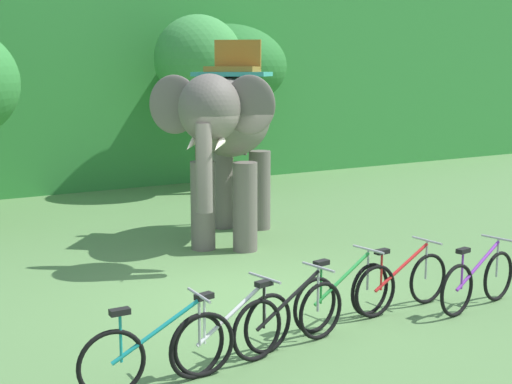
{
  "coord_description": "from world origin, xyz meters",
  "views": [
    {
      "loc": [
        -4.91,
        -8.4,
        3.19
      ],
      "look_at": [
        0.79,
        1.0,
        1.3
      ],
      "focal_mm": 49.53,
      "sensor_mm": 36.0,
      "label": 1
    }
  ],
  "objects_px": {
    "bike_teal": "(159,351)",
    "bike_purple": "(478,281)",
    "tree_far_left": "(228,67)",
    "bike_black": "(290,318)",
    "elephant": "(229,125)",
    "bike_red": "(402,283)",
    "bike_green": "(343,295)",
    "bike_white": "(234,332)",
    "tree_far_right": "(198,60)"
  },
  "relations": [
    {
      "from": "tree_far_right",
      "to": "bike_black",
      "type": "height_order",
      "value": "tree_far_right"
    },
    {
      "from": "tree_far_right",
      "to": "bike_green",
      "type": "height_order",
      "value": "tree_far_right"
    },
    {
      "from": "elephant",
      "to": "bike_black",
      "type": "distance_m",
      "value": 5.57
    },
    {
      "from": "bike_white",
      "to": "tree_far_left",
      "type": "bearing_deg",
      "value": 61.19
    },
    {
      "from": "bike_red",
      "to": "tree_far_left",
      "type": "bearing_deg",
      "value": 72.83
    },
    {
      "from": "tree_far_left",
      "to": "bike_black",
      "type": "relative_size",
      "value": 2.64
    },
    {
      "from": "bike_teal",
      "to": "bike_purple",
      "type": "distance_m",
      "value": 4.68
    },
    {
      "from": "elephant",
      "to": "bike_teal",
      "type": "height_order",
      "value": "elephant"
    },
    {
      "from": "tree_far_right",
      "to": "bike_red",
      "type": "height_order",
      "value": "tree_far_right"
    },
    {
      "from": "bike_white",
      "to": "bike_red",
      "type": "relative_size",
      "value": 0.99
    },
    {
      "from": "bike_white",
      "to": "bike_green",
      "type": "distance_m",
      "value": 1.87
    },
    {
      "from": "elephant",
      "to": "bike_white",
      "type": "height_order",
      "value": "elephant"
    },
    {
      "from": "elephant",
      "to": "bike_green",
      "type": "xyz_separation_m",
      "value": [
        -0.89,
        -4.54,
        -1.82
      ]
    },
    {
      "from": "bike_green",
      "to": "elephant",
      "type": "bearing_deg",
      "value": 78.96
    },
    {
      "from": "tree_far_left",
      "to": "bike_purple",
      "type": "xyz_separation_m",
      "value": [
        -2.41,
        -11.29,
        -2.91
      ]
    },
    {
      "from": "tree_far_right",
      "to": "elephant",
      "type": "height_order",
      "value": "tree_far_right"
    },
    {
      "from": "elephant",
      "to": "bike_purple",
      "type": "distance_m",
      "value": 5.44
    },
    {
      "from": "tree_far_left",
      "to": "bike_teal",
      "type": "xyz_separation_m",
      "value": [
        -7.08,
        -11.3,
        -2.91
      ]
    },
    {
      "from": "bike_teal",
      "to": "bike_green",
      "type": "xyz_separation_m",
      "value": [
        2.74,
        0.48,
        0.0
      ]
    },
    {
      "from": "elephant",
      "to": "bike_red",
      "type": "xyz_separation_m",
      "value": [
        0.11,
        -4.55,
        -1.82
      ]
    },
    {
      "from": "tree_far_right",
      "to": "tree_far_left",
      "type": "distance_m",
      "value": 1.94
    },
    {
      "from": "bike_green",
      "to": "bike_red",
      "type": "relative_size",
      "value": 0.99
    },
    {
      "from": "elephant",
      "to": "bike_black",
      "type": "relative_size",
      "value": 2.26
    },
    {
      "from": "bike_teal",
      "to": "bike_red",
      "type": "bearing_deg",
      "value": 7.29
    },
    {
      "from": "tree_far_left",
      "to": "bike_purple",
      "type": "relative_size",
      "value": 2.64
    },
    {
      "from": "bike_teal",
      "to": "bike_purple",
      "type": "xyz_separation_m",
      "value": [
        4.68,
        0.01,
        0.0
      ]
    },
    {
      "from": "bike_black",
      "to": "bike_white",
      "type": "bearing_deg",
      "value": -176.07
    },
    {
      "from": "bike_white",
      "to": "bike_red",
      "type": "distance_m",
      "value": 2.85
    },
    {
      "from": "bike_white",
      "to": "bike_black",
      "type": "relative_size",
      "value": 1.0
    },
    {
      "from": "elephant",
      "to": "bike_purple",
      "type": "relative_size",
      "value": 2.26
    },
    {
      "from": "bike_teal",
      "to": "bike_white",
      "type": "relative_size",
      "value": 1.01
    },
    {
      "from": "tree_far_left",
      "to": "bike_white",
      "type": "xyz_separation_m",
      "value": [
        -6.17,
        -11.22,
        -2.91
      ]
    },
    {
      "from": "bike_teal",
      "to": "bike_black",
      "type": "relative_size",
      "value": 1.01
    },
    {
      "from": "bike_white",
      "to": "bike_red",
      "type": "bearing_deg",
      "value": 8.03
    },
    {
      "from": "tree_far_left",
      "to": "bike_white",
      "type": "relative_size",
      "value": 2.65
    },
    {
      "from": "tree_far_right",
      "to": "bike_green",
      "type": "distance_m",
      "value": 10.49
    },
    {
      "from": "bike_green",
      "to": "bike_purple",
      "type": "bearing_deg",
      "value": -13.82
    },
    {
      "from": "bike_purple",
      "to": "bike_white",
      "type": "bearing_deg",
      "value": 178.86
    },
    {
      "from": "tree_far_right",
      "to": "bike_black",
      "type": "xyz_separation_m",
      "value": [
        -3.87,
        -9.97,
        -3.07
      ]
    },
    {
      "from": "bike_black",
      "to": "elephant",
      "type": "bearing_deg",
      "value": 68.4
    },
    {
      "from": "elephant",
      "to": "bike_red",
      "type": "bearing_deg",
      "value": -88.56
    },
    {
      "from": "tree_far_right",
      "to": "bike_purple",
      "type": "height_order",
      "value": "tree_far_right"
    },
    {
      "from": "bike_teal",
      "to": "bike_white",
      "type": "height_order",
      "value": "same"
    },
    {
      "from": "bike_black",
      "to": "tree_far_left",
      "type": "bearing_deg",
      "value": 64.21
    },
    {
      "from": "tree_far_left",
      "to": "bike_black",
      "type": "xyz_separation_m",
      "value": [
        -5.39,
        -11.16,
        -2.91
      ]
    },
    {
      "from": "bike_teal",
      "to": "bike_purple",
      "type": "relative_size",
      "value": 1.01
    },
    {
      "from": "elephant",
      "to": "bike_black",
      "type": "height_order",
      "value": "elephant"
    },
    {
      "from": "elephant",
      "to": "bike_white",
      "type": "bearing_deg",
      "value": -118.73
    },
    {
      "from": "bike_teal",
      "to": "bike_green",
      "type": "height_order",
      "value": "same"
    },
    {
      "from": "elephant",
      "to": "bike_black",
      "type": "bearing_deg",
      "value": -111.6
    }
  ]
}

